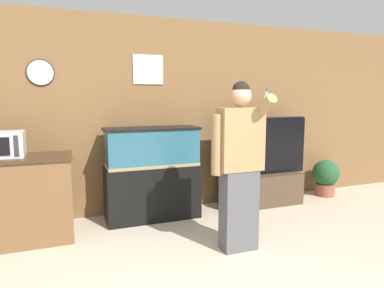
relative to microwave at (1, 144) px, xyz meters
The scene contains 6 objects.
wall_back_paneled 1.68m from the microwave, 19.42° to the left, with size 10.00×0.08×2.60m.
microwave is the anchor object (origin of this frame).
aquarium_on_stand 1.73m from the microwave, ahead, with size 1.18×0.45×1.18m.
tv_on_stand 3.34m from the microwave, ahead, with size 1.44×0.40×1.27m.
person_standing 2.46m from the microwave, 24.22° to the right, with size 0.54×0.41×1.71m.
potted_plant 4.54m from the microwave, ahead, with size 0.41×0.41×0.57m.
Camera 1 is at (-0.96, -1.74, 1.56)m, focal length 32.00 mm.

